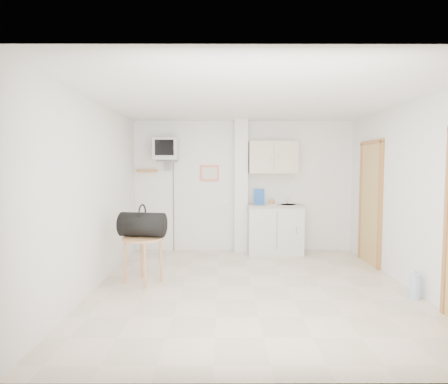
{
  "coord_description": "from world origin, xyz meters",
  "views": [
    {
      "loc": [
        -0.39,
        -4.96,
        1.64
      ],
      "look_at": [
        -0.38,
        0.6,
        1.25
      ],
      "focal_mm": 30.0,
      "sensor_mm": 36.0,
      "label": 1
    }
  ],
  "objects_px": {
    "round_table": "(143,244)",
    "duffel_bag": "(142,224)",
    "crt_television": "(166,150)",
    "water_bottle": "(415,286)"
  },
  "relations": [
    {
      "from": "round_table",
      "to": "duffel_bag",
      "type": "xyz_separation_m",
      "value": [
        -0.01,
        0.05,
        0.27
      ]
    },
    {
      "from": "duffel_bag",
      "to": "round_table",
      "type": "bearing_deg",
      "value": -63.67
    },
    {
      "from": "crt_television",
      "to": "water_bottle",
      "type": "relative_size",
      "value": 5.97
    },
    {
      "from": "round_table",
      "to": "water_bottle",
      "type": "bearing_deg",
      "value": -10.29
    },
    {
      "from": "round_table",
      "to": "duffel_bag",
      "type": "height_order",
      "value": "duffel_bag"
    },
    {
      "from": "round_table",
      "to": "duffel_bag",
      "type": "relative_size",
      "value": 0.97
    },
    {
      "from": "crt_television",
      "to": "water_bottle",
      "type": "height_order",
      "value": "crt_television"
    },
    {
      "from": "crt_television",
      "to": "duffel_bag",
      "type": "xyz_separation_m",
      "value": [
        -0.07,
        -1.8,
        -1.11
      ]
    },
    {
      "from": "round_table",
      "to": "duffel_bag",
      "type": "distance_m",
      "value": 0.27
    },
    {
      "from": "crt_television",
      "to": "water_bottle",
      "type": "distance_m",
      "value": 4.59
    }
  ]
}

